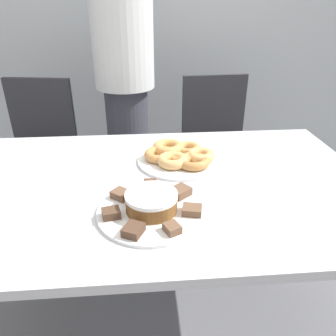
{
  "coord_description": "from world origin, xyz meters",
  "views": [
    {
      "loc": [
        -0.07,
        -0.99,
        1.3
      ],
      "look_at": [
        0.01,
        -0.02,
        0.79
      ],
      "focal_mm": 35.0,
      "sensor_mm": 36.0,
      "label": 1
    }
  ],
  "objects": [
    {
      "name": "office_chair_right",
      "position": [
        0.39,
        0.82,
        0.43
      ],
      "size": [
        0.46,
        0.46,
        0.9
      ],
      "rotation": [
        0.0,
        0.0,
        0.05
      ],
      "color": "black",
      "rests_on": "ground_plane"
    },
    {
      "name": "donut_5",
      "position": [
        0.15,
        0.14,
        0.76
      ],
      "size": [
        0.11,
        0.11,
        0.04
      ],
      "color": "#E5AD66",
      "rests_on": "plate_donuts"
    },
    {
      "name": "lamington_1",
      "position": [
        0.04,
        -0.11,
        0.76
      ],
      "size": [
        0.08,
        0.08,
        0.03
      ],
      "rotation": [
        0.0,
        0.0,
        6.95
      ],
      "color": "brown",
      "rests_on": "plate_cake"
    },
    {
      "name": "donut_4",
      "position": [
        0.12,
        0.09,
        0.76
      ],
      "size": [
        0.12,
        0.12,
        0.03
      ],
      "color": "#C68447",
      "rests_on": "plate_donuts"
    },
    {
      "name": "lamington_2",
      "position": [
        -0.05,
        -0.07,
        0.76
      ],
      "size": [
        0.04,
        0.05,
        0.03
      ],
      "rotation": [
        0.0,
        0.0,
        7.85
      ],
      "color": "brown",
      "rests_on": "plate_cake"
    },
    {
      "name": "lamington_3",
      "position": [
        -0.14,
        -0.11,
        0.76
      ],
      "size": [
        0.07,
        0.07,
        0.02
      ],
      "rotation": [
        0.0,
        0.0,
        8.75
      ],
      "color": "brown",
      "rests_on": "plate_cake"
    },
    {
      "name": "donut_2",
      "position": [
        -0.01,
        0.16,
        0.76
      ],
      "size": [
        0.12,
        0.12,
        0.03
      ],
      "color": "#D18E4C",
      "rests_on": "plate_donuts"
    },
    {
      "name": "lamington_5",
      "position": [
        -0.1,
        -0.29,
        0.76
      ],
      "size": [
        0.07,
        0.07,
        0.02
      ],
      "rotation": [
        0.0,
        0.0,
        10.54
      ],
      "color": "#513828",
      "rests_on": "plate_cake"
    },
    {
      "name": "donut_0",
      "position": [
        0.07,
        0.15,
        0.76
      ],
      "size": [
        0.12,
        0.12,
        0.03
      ],
      "color": "#C68447",
      "rests_on": "plate_donuts"
    },
    {
      "name": "plate_donuts",
      "position": [
        0.07,
        0.15,
        0.74
      ],
      "size": [
        0.33,
        0.33,
        0.01
      ],
      "color": "white",
      "rests_on": "table"
    },
    {
      "name": "frosted_cake",
      "position": [
        -0.05,
        -0.19,
        0.77
      ],
      "size": [
        0.15,
        0.15,
        0.06
      ],
      "color": "brown",
      "rests_on": "plate_cake"
    },
    {
      "name": "donut_1",
      "position": [
        0.03,
        0.22,
        0.76
      ],
      "size": [
        0.13,
        0.13,
        0.04
      ],
      "color": "tan",
      "rests_on": "plate_donuts"
    },
    {
      "name": "lamington_6",
      "position": [
        0.0,
        -0.29,
        0.75
      ],
      "size": [
        0.05,
        0.06,
        0.02
      ],
      "rotation": [
        0.0,
        0.0,
        11.44
      ],
      "color": "brown",
      "rests_on": "plate_cake"
    },
    {
      "name": "donut_3",
      "position": [
        0.04,
        0.1,
        0.76
      ],
      "size": [
        0.12,
        0.12,
        0.04
      ],
      "color": "#E5AD66",
      "rests_on": "plate_donuts"
    },
    {
      "name": "office_chair_left",
      "position": [
        -0.69,
        0.82,
        0.43
      ],
      "size": [
        0.51,
        0.51,
        0.9
      ],
      "rotation": [
        0.0,
        0.0,
        -0.16
      ],
      "color": "black",
      "rests_on": "ground_plane"
    },
    {
      "name": "person_standing",
      "position": [
        -0.16,
        0.88,
        0.92
      ],
      "size": [
        0.33,
        0.33,
        1.74
      ],
      "color": "#383842",
      "rests_on": "ground_plane"
    },
    {
      "name": "donut_6",
      "position": [
        0.11,
        0.22,
        0.76
      ],
      "size": [
        0.11,
        0.11,
        0.03
      ],
      "color": "tan",
      "rests_on": "plate_donuts"
    },
    {
      "name": "lamington_4",
      "position": [
        -0.17,
        -0.21,
        0.76
      ],
      "size": [
        0.06,
        0.05,
        0.02
      ],
      "rotation": [
        0.0,
        0.0,
        9.64
      ],
      "color": "#513828",
      "rests_on": "plate_cake"
    },
    {
      "name": "table",
      "position": [
        0.0,
        0.0,
        0.64
      ],
      "size": [
        1.46,
        0.91,
        0.73
      ],
      "color": "silver",
      "rests_on": "ground_plane"
    },
    {
      "name": "plate_cake",
      "position": [
        -0.05,
        -0.19,
        0.74
      ],
      "size": [
        0.32,
        0.32,
        0.01
      ],
      "color": "white",
      "rests_on": "table"
    },
    {
      "name": "ground_plane",
      "position": [
        0.0,
        0.0,
        0.0
      ],
      "size": [
        12.0,
        12.0,
        0.0
      ],
      "primitive_type": "plane",
      "color": "slate"
    },
    {
      "name": "lamington_0",
      "position": [
        0.07,
        -0.21,
        0.75
      ],
      "size": [
        0.07,
        0.06,
        0.02
      ],
      "rotation": [
        0.0,
        0.0,
        6.05
      ],
      "color": "brown",
      "rests_on": "plate_cake"
    }
  ]
}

